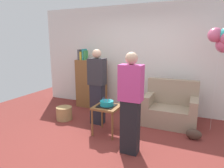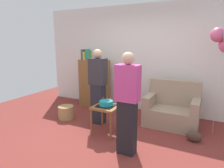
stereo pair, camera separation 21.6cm
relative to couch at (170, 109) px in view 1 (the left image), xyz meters
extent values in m
plane|color=maroon|center=(-0.82, -1.33, -0.34)|extent=(8.00, 8.00, 0.00)
cube|color=silver|center=(-0.82, 0.72, 1.01)|extent=(6.00, 0.10, 2.70)
cube|color=gray|center=(0.00, -0.06, -0.14)|extent=(1.10, 0.70, 0.40)
cube|color=gray|center=(0.00, 0.21, 0.34)|extent=(1.10, 0.16, 0.56)
cube|color=gray|center=(-0.47, -0.06, 0.18)|extent=(0.16, 0.70, 0.24)
cube|color=gray|center=(0.47, -0.06, 0.18)|extent=(0.16, 0.70, 0.24)
cube|color=brown|center=(-2.17, 0.34, 0.31)|extent=(0.80, 0.36, 1.30)
cube|color=#4C4C51|center=(-2.48, 0.34, 1.10)|extent=(0.06, 0.24, 0.28)
cube|color=gold|center=(-2.42, 0.34, 1.07)|extent=(0.05, 0.24, 0.22)
cube|color=teal|center=(-2.36, 0.34, 1.11)|extent=(0.04, 0.20, 0.29)
cube|color=#38934C|center=(-2.32, 0.34, 1.08)|extent=(0.03, 0.20, 0.25)
cube|color=brown|center=(-1.07, -1.00, 0.20)|extent=(0.48, 0.48, 0.04)
cylinder|color=brown|center=(-1.28, -1.21, -0.08)|extent=(0.04, 0.04, 0.52)
cylinder|color=brown|center=(-0.86, -1.21, -0.08)|extent=(0.04, 0.04, 0.52)
cylinder|color=brown|center=(-1.28, -0.79, -0.08)|extent=(0.04, 0.04, 0.52)
cylinder|color=brown|center=(-0.86, -0.79, -0.08)|extent=(0.04, 0.04, 0.52)
cube|color=black|center=(-1.07, -1.00, 0.23)|extent=(0.32, 0.32, 0.02)
cylinder|color=teal|center=(-1.07, -1.00, 0.28)|extent=(0.26, 0.26, 0.09)
cylinder|color=#EA668C|center=(-0.98, -1.00, 0.36)|extent=(0.01, 0.01, 0.06)
cylinder|color=#F2CC4C|center=(-1.01, -0.93, 0.35)|extent=(0.01, 0.01, 0.05)
cylinder|color=#EA668C|center=(-1.09, -0.92, 0.36)|extent=(0.01, 0.01, 0.06)
cylinder|color=#66B2E5|center=(-1.14, -0.97, 0.36)|extent=(0.01, 0.01, 0.06)
cylinder|color=#66B2E5|center=(-1.14, -1.03, 0.36)|extent=(0.01, 0.01, 0.06)
cylinder|color=#EA668C|center=(-1.08, -1.05, 0.35)|extent=(0.01, 0.01, 0.05)
cylinder|color=#EA668C|center=(-1.03, -1.05, 0.35)|extent=(0.01, 0.01, 0.05)
cube|color=#23232D|center=(-1.47, -0.62, 0.10)|extent=(0.28, 0.20, 0.88)
cube|color=#2D2D33|center=(-1.47, -0.62, 0.82)|extent=(0.36, 0.22, 0.56)
sphere|color=#D1A889|center=(-1.47, -0.62, 1.19)|extent=(0.19, 0.19, 0.19)
cube|color=black|center=(-0.44, -1.46, 0.10)|extent=(0.28, 0.20, 0.88)
cube|color=#C6428E|center=(-0.44, -1.46, 0.82)|extent=(0.36, 0.22, 0.56)
sphere|color=#D1A889|center=(-0.44, -1.46, 1.19)|extent=(0.19, 0.19, 0.19)
cylinder|color=#A88451|center=(-2.28, -0.75, -0.19)|extent=(0.36, 0.36, 0.30)
ellipsoid|color=#473328|center=(0.51, -0.58, -0.24)|extent=(0.28, 0.14, 0.20)
cylinder|color=silver|center=(0.81, -0.02, 0.53)|extent=(0.00, 0.00, 1.75)
sphere|color=#D65B84|center=(0.73, -0.01, 1.56)|extent=(0.27, 0.27, 0.27)
sphere|color=#D65B84|center=(0.90, 0.05, 1.39)|extent=(0.31, 0.31, 0.31)
camera|label=1|loc=(0.47, -4.25, 1.43)|focal=31.45mm
camera|label=2|loc=(0.67, -4.16, 1.43)|focal=31.45mm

